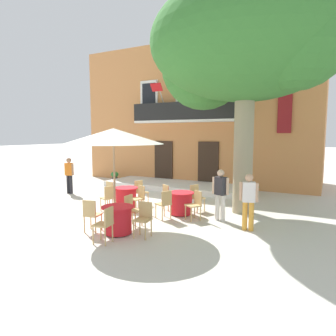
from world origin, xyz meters
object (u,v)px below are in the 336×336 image
cafe_chair_near_tree_3 (144,217)px  cafe_table_near_tree (118,220)px  cafe_chair_middle_0 (140,191)px  cafe_umbrella (114,137)px  cafe_chair_near_tree_1 (91,213)px  cafe_chair_near_tree_0 (132,208)px  pedestrian_mid_plaza (69,173)px  cafe_chair_front_0 (168,195)px  cafe_chair_front_3 (196,196)px  cafe_chair_middle_3 (139,197)px  plane_tree (244,46)px  cafe_chair_middle_2 (108,197)px  cafe_chair_front_2 (195,203)px  ground_planter_left (115,176)px  cafe_chair_middle_1 (112,191)px  ground_planter_right (254,189)px  cafe_chair_near_tree_2 (105,223)px  cafe_table_front (181,203)px  pedestrian_by_tree (220,192)px  cafe_table_middle (126,197)px  pedestrian_near_entrance (249,199)px  cafe_chair_front_1 (165,203)px

cafe_chair_near_tree_3 → cafe_table_near_tree: bearing=-169.1°
cafe_chair_middle_0 → cafe_umbrella: bearing=-72.7°
cafe_chair_near_tree_1 → cafe_chair_near_tree_0: bearing=57.0°
pedestrian_mid_plaza → cafe_umbrella: bearing=-30.7°
cafe_chair_front_0 → cafe_chair_front_3: size_ratio=1.00×
cafe_chair_middle_3 → cafe_chair_front_3: same height
plane_tree → cafe_chair_front_0: bearing=-157.3°
cafe_chair_middle_2 → cafe_chair_front_2: (3.04, 0.50, 0.00)m
cafe_chair_front_0 → cafe_chair_near_tree_3: bearing=-74.6°
plane_tree → cafe_chair_middle_2: bearing=-151.6°
plane_tree → cafe_umbrella: 5.24m
cafe_chair_front_3 → ground_planter_left: (-6.58, 3.81, -0.20)m
cafe_chair_middle_0 → cafe_chair_middle_1: (-0.88, -0.62, 0.00)m
cafe_chair_middle_1 → ground_planter_right: size_ratio=1.69×
cafe_chair_near_tree_2 → cafe_table_front: (0.46, 3.31, -0.14)m
cafe_chair_near_tree_1 → cafe_chair_near_tree_3: size_ratio=1.00×
cafe_chair_front_3 → ground_planter_right: bearing=70.9°
cafe_chair_near_tree_2 → pedestrian_by_tree: pedestrian_by_tree is taller
cafe_chair_near_tree_0 → cafe_table_middle: size_ratio=1.05×
cafe_chair_middle_1 → pedestrian_mid_plaza: bearing=164.2°
cafe_table_front → cafe_chair_front_3: cafe_chair_front_3 is taller
cafe_chair_near_tree_3 → pedestrian_mid_plaza: pedestrian_mid_plaza is taller
cafe_chair_front_3 → ground_planter_right: size_ratio=1.69×
cafe_chair_near_tree_3 → ground_planter_right: bearing=78.4°
plane_tree → cafe_chair_middle_1: bearing=-163.7°
cafe_chair_middle_1 → ground_planter_right: 6.09m
pedestrian_near_entrance → cafe_table_near_tree: bearing=-147.2°
cafe_chair_front_1 → cafe_chair_front_0: bearing=112.6°
cafe_chair_near_tree_2 → ground_planter_left: bearing=126.8°
pedestrian_mid_plaza → cafe_table_near_tree: bearing=-32.7°
cafe_chair_near_tree_2 → ground_planter_right: (1.93, 7.55, -0.23)m
cafe_chair_near_tree_1 → pedestrian_mid_plaza: size_ratio=0.56×
cafe_chair_front_0 → ground_planter_left: size_ratio=1.56×
pedestrian_mid_plaza → pedestrian_near_entrance: bearing=-10.1°
plane_tree → pedestrian_by_tree: size_ratio=4.75×
plane_tree → cafe_chair_near_tree_0: plane_tree is taller
cafe_chair_front_0 → cafe_table_near_tree: bearing=-89.5°
ground_planter_left → pedestrian_near_entrance: pedestrian_near_entrance is taller
cafe_chair_front_0 → ground_planter_right: (2.13, 3.89, -0.23)m
cafe_chair_middle_2 → cafe_umbrella: (1.17, -1.13, 2.08)m
pedestrian_by_tree → cafe_chair_front_0: bearing=169.0°
cafe_chair_middle_1 → cafe_umbrella: 3.32m
cafe_chair_near_tree_2 → cafe_chair_near_tree_0: bearing=99.9°
cafe_table_near_tree → cafe_chair_middle_1: cafe_chair_middle_1 is taller
cafe_table_front → cafe_table_middle: bearing=-176.2°
pedestrian_by_tree → cafe_table_middle: bearing=-178.6°
ground_planter_right → pedestrian_near_entrance: size_ratio=0.34×
cafe_umbrella → pedestrian_by_tree: (2.58, 1.93, -1.71)m
cafe_chair_middle_2 → cafe_chair_middle_1: bearing=121.5°
cafe_chair_near_tree_2 → pedestrian_by_tree: bearing=60.5°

